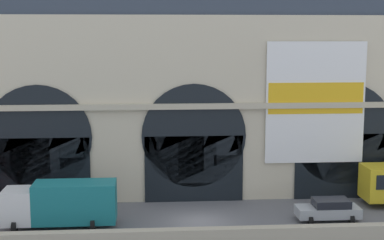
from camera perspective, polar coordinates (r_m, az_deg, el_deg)
ground_plane at (r=40.38m, az=0.74°, el=-10.15°), size 200.00×200.00×0.00m
quay_parapet_wall at (r=35.87m, az=1.39°, el=-11.66°), size 90.00×0.70×1.12m
station_building at (r=45.46m, az=0.08°, el=2.93°), size 49.67×4.47×17.51m
box_truck_midwest at (r=39.70m, az=-12.93°, el=-8.13°), size 7.50×2.91×3.12m
car_mideast at (r=41.51m, az=13.54°, el=-8.71°), size 4.40×2.22×1.55m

